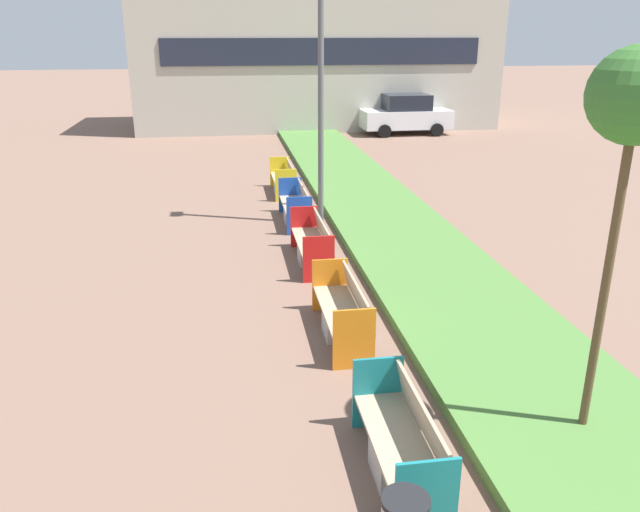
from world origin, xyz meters
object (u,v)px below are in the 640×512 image
(bench_orange_frame, at_px, (343,315))
(bench_red_frame, at_px, (313,246))
(sapling_tree_near, at_px, (636,103))
(bench_blue_frame, at_px, (296,208))
(bench_yellow_frame, at_px, (284,182))
(street_lamp_post, at_px, (321,66))
(parked_car_distant, at_px, (406,115))
(bench_teal_frame, at_px, (401,448))

(bench_orange_frame, bearing_deg, bench_red_frame, 89.98)
(bench_red_frame, distance_m, sapling_tree_near, 7.74)
(bench_red_frame, height_order, bench_blue_frame, same)
(sapling_tree_near, bearing_deg, bench_yellow_frame, 100.68)
(bench_yellow_frame, distance_m, street_lamp_post, 4.82)
(bench_orange_frame, distance_m, parked_car_distant, 21.44)
(bench_blue_frame, distance_m, sapling_tree_near, 10.38)
(bench_blue_frame, height_order, parked_car_distant, parked_car_distant)
(bench_teal_frame, height_order, parked_car_distant, parked_car_distant)
(bench_red_frame, bearing_deg, bench_teal_frame, -90.03)
(bench_orange_frame, relative_size, street_lamp_post, 0.31)
(bench_teal_frame, height_order, sapling_tree_near, sapling_tree_near)
(street_lamp_post, bearing_deg, bench_blue_frame, 163.75)
(bench_red_frame, height_order, bench_yellow_frame, same)
(bench_yellow_frame, bearing_deg, sapling_tree_near, -79.32)
(bench_teal_frame, distance_m, bench_red_frame, 6.83)
(sapling_tree_near, bearing_deg, bench_blue_frame, 104.04)
(bench_teal_frame, height_order, bench_blue_frame, same)
(bench_yellow_frame, relative_size, street_lamp_post, 0.28)
(bench_teal_frame, relative_size, sapling_tree_near, 0.43)
(bench_orange_frame, distance_m, bench_red_frame, 3.42)
(street_lamp_post, bearing_deg, bench_red_frame, -102.16)
(bench_red_frame, relative_size, bench_yellow_frame, 1.15)
(bench_teal_frame, relative_size, parked_car_distant, 0.46)
(bench_yellow_frame, xyz_separation_m, sapling_tree_near, (2.37, -12.55, 3.57))
(bench_teal_frame, xyz_separation_m, street_lamp_post, (0.61, 9.66, 3.49))
(bench_orange_frame, relative_size, bench_yellow_frame, 1.09)
(bench_red_frame, height_order, street_lamp_post, street_lamp_post)
(bench_orange_frame, bearing_deg, bench_yellow_frame, 90.01)
(bench_blue_frame, bearing_deg, bench_yellow_frame, 90.04)
(bench_orange_frame, xyz_separation_m, bench_yellow_frame, (-0.00, 9.53, -0.01))
(bench_orange_frame, distance_m, street_lamp_post, 7.19)
(bench_yellow_frame, distance_m, sapling_tree_near, 13.26)
(bench_orange_frame, distance_m, sapling_tree_near, 5.24)
(bench_orange_frame, xyz_separation_m, bench_red_frame, (0.00, 3.42, 0.00))
(bench_blue_frame, bearing_deg, street_lamp_post, -16.25)
(sapling_tree_near, bearing_deg, bench_orange_frame, 128.03)
(bench_teal_frame, height_order, bench_orange_frame, same)
(bench_teal_frame, relative_size, street_lamp_post, 0.28)
(sapling_tree_near, relative_size, parked_car_distant, 1.07)
(bench_orange_frame, height_order, street_lamp_post, street_lamp_post)
(parked_car_distant, bearing_deg, street_lamp_post, -115.03)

